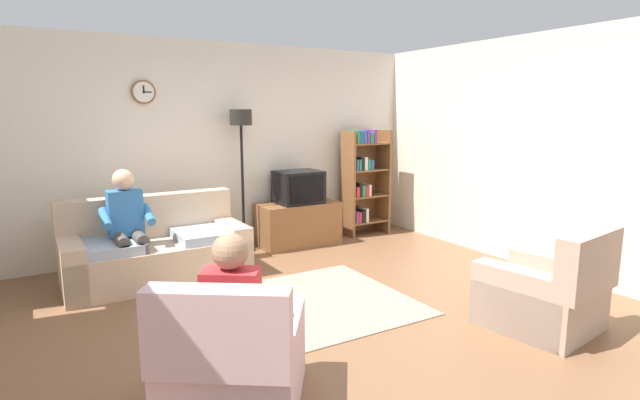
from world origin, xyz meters
The scene contains 13 objects.
ground_plane centered at (0.00, 0.00, 0.00)m, with size 12.00×12.00×0.00m, color brown.
back_wall_assembly centered at (0.00, 2.66, 1.35)m, with size 6.20×0.17×2.70m.
right_wall centered at (2.86, 0.00, 1.35)m, with size 0.12×5.80×2.70m, color silver.
couch centered at (-1.12, 1.75, 0.31)m, with size 1.91×0.91×0.90m.
tv_stand centered at (0.90, 2.25, 0.30)m, with size 1.10×0.56×0.59m.
tv centered at (0.90, 2.23, 0.81)m, with size 0.60×0.49×0.44m.
bookshelf centered at (2.02, 2.32, 0.84)m, with size 0.68×0.36×1.56m.
floor_lamp centered at (0.14, 2.35, 1.45)m, with size 0.28×0.28×1.85m.
armchair_near_window centered at (-1.26, -0.96, 0.29)m, with size 1.15×1.18×0.90m.
armchair_near_bookshelf centered at (1.43, -1.19, 0.29)m, with size 0.93×0.99×0.90m.
area_rug centered at (-0.20, 0.27, 0.01)m, with size 2.20×1.70×0.01m, color gray.
person_on_couch centered at (-1.41, 1.64, 0.70)m, with size 0.51×0.54×1.24m.
person_in_left_armchair centered at (-1.21, -0.89, 0.60)m, with size 0.61×0.64×1.12m.
Camera 1 is at (-2.25, -3.68, 1.83)m, focal length 27.99 mm.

